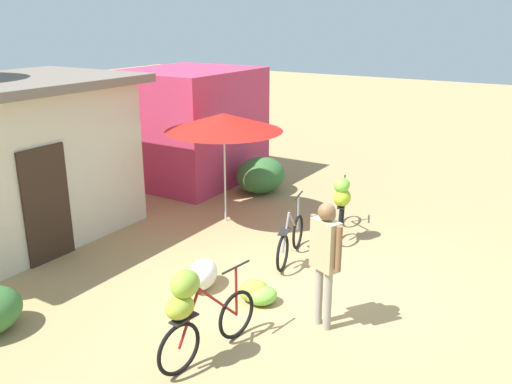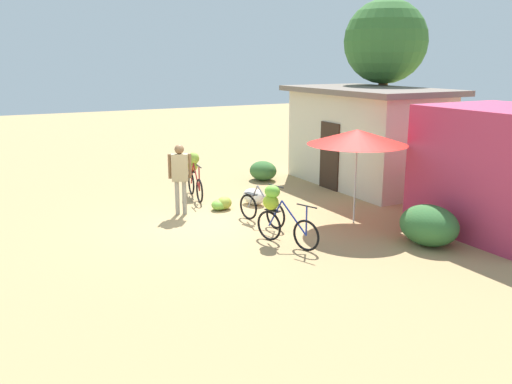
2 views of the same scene
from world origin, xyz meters
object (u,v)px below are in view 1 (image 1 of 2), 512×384
object	(u,v)px
bicycle_center_loaded	(342,202)
bicycle_leftmost	(194,308)
produce_sack	(202,274)
person_vendor	(325,252)
bicycle_near_pile	(291,240)
market_umbrella	(224,122)
shop_pink	(190,125)
banana_pile_on_ground	(258,293)

from	to	relation	value
bicycle_center_loaded	bicycle_leftmost	bearing A→B (deg)	-178.99
produce_sack	person_vendor	size ratio (longest dim) A/B	0.39
bicycle_near_pile	bicycle_leftmost	bearing A→B (deg)	-172.38
bicycle_leftmost	market_umbrella	bearing A→B (deg)	30.59
market_umbrella	produce_sack	distance (m)	3.44
shop_pink	banana_pile_on_ground	distance (m)	6.78
market_umbrella	bicycle_near_pile	size ratio (longest dim) A/B	1.48
bicycle_leftmost	banana_pile_on_ground	bearing A→B (deg)	4.09
shop_pink	bicycle_center_loaded	size ratio (longest dim) A/B	2.04
market_umbrella	person_vendor	bearing A→B (deg)	-127.17
shop_pink	bicycle_center_loaded	xyz separation A→B (m)	(-1.62, -4.89, -0.68)
bicycle_leftmost	bicycle_center_loaded	size ratio (longest dim) A/B	1.05
bicycle_near_pile	banana_pile_on_ground	distance (m)	1.64
market_umbrella	person_vendor	size ratio (longest dim) A/B	1.31
market_umbrella	bicycle_near_pile	distance (m)	2.80
bicycle_leftmost	bicycle_center_loaded	xyz separation A→B (m)	(4.58, 0.08, -0.02)
shop_pink	produce_sack	world-z (taller)	shop_pink
bicycle_leftmost	bicycle_near_pile	bearing A→B (deg)	7.62
bicycle_near_pile	person_vendor	world-z (taller)	person_vendor
shop_pink	bicycle_near_pile	distance (m)	5.53
banana_pile_on_ground	market_umbrella	bearing A→B (deg)	42.89
bicycle_leftmost	bicycle_near_pile	xyz separation A→B (m)	(3.23, 0.43, -0.39)
shop_pink	bicycle_center_loaded	world-z (taller)	shop_pink
bicycle_leftmost	bicycle_near_pile	size ratio (longest dim) A/B	1.05
bicycle_near_pile	produce_sack	world-z (taller)	bicycle_near_pile
bicycle_near_pile	produce_sack	bearing A→B (deg)	158.24
shop_pink	person_vendor	size ratio (longest dim) A/B	1.80
market_umbrella	produce_sack	bearing A→B (deg)	-152.13
bicycle_leftmost	banana_pile_on_ground	xyz separation A→B (m)	(1.63, 0.12, -0.59)
shop_pink	bicycle_leftmost	size ratio (longest dim) A/B	1.94
bicycle_leftmost	bicycle_near_pile	world-z (taller)	bicycle_leftmost
bicycle_center_loaded	shop_pink	bearing A→B (deg)	71.70
market_umbrella	produce_sack	size ratio (longest dim) A/B	3.33
market_umbrella	banana_pile_on_ground	size ratio (longest dim) A/B	3.18
market_umbrella	person_vendor	xyz separation A→B (m)	(-2.59, -3.42, -0.96)
bicycle_center_loaded	produce_sack	size ratio (longest dim) A/B	2.24
bicycle_leftmost	banana_pile_on_ground	size ratio (longest dim) A/B	2.26
bicycle_leftmost	shop_pink	bearing A→B (deg)	38.72
market_umbrella	bicycle_center_loaded	bearing A→B (deg)	-79.55
bicycle_near_pile	banana_pile_on_ground	bearing A→B (deg)	-168.81
shop_pink	bicycle_near_pile	bearing A→B (deg)	-123.23
shop_pink	bicycle_center_loaded	distance (m)	5.20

